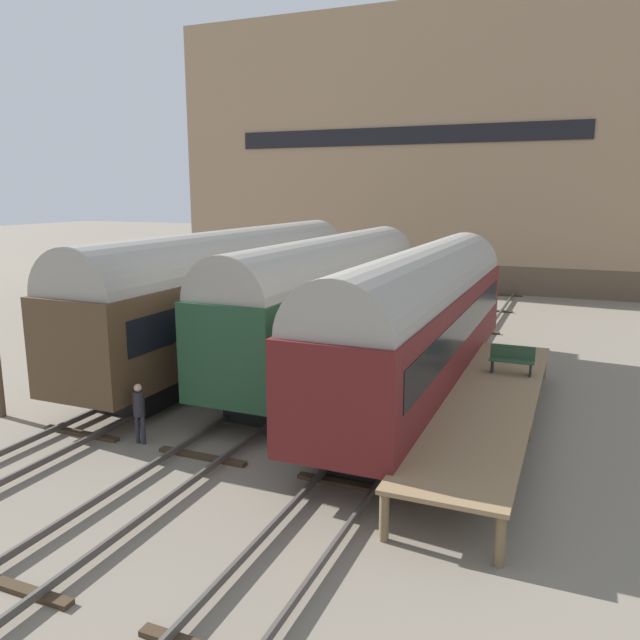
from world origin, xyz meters
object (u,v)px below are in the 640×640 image
object	(u,v)px
person_worker	(139,408)
train_car_maroon	(421,315)
train_car_brown	(232,288)
train_car_green	(327,296)
bench	(512,359)

from	to	relation	value
person_worker	train_car_maroon	bearing A→B (deg)	46.43
train_car_maroon	train_car_brown	bearing A→B (deg)	166.91
train_car_green	train_car_brown	xyz separation A→B (m)	(-4.12, -0.03, 0.09)
train_car_green	train_car_brown	distance (m)	4.12
train_car_maroon	bench	bearing A→B (deg)	11.08
train_car_green	train_car_brown	bearing A→B (deg)	-179.55
bench	train_car_maroon	bearing A→B (deg)	-168.92
train_car_green	train_car_maroon	xyz separation A→B (m)	(4.12, -1.95, -0.07)
train_car_green	train_car_maroon	distance (m)	4.56
person_worker	train_car_green	bearing A→B (deg)	75.95
person_worker	bench	bearing A→B (deg)	37.95
train_car_brown	person_worker	world-z (taller)	train_car_brown
train_car_brown	train_car_maroon	world-z (taller)	train_car_brown
train_car_green	person_worker	distance (m)	9.01
train_car_brown	bench	distance (m)	11.33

